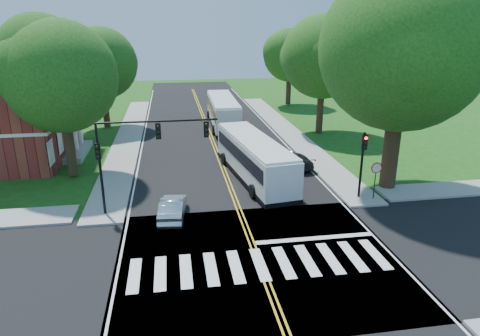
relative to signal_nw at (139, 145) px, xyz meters
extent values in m
plane|color=#1D4611|center=(5.86, -6.43, -4.38)|extent=(140.00, 140.00, 0.00)
cube|color=black|center=(5.86, 11.57, -4.37)|extent=(14.00, 96.00, 0.01)
cube|color=black|center=(5.86, -6.43, -4.37)|extent=(60.00, 12.00, 0.01)
cube|color=gold|center=(5.86, 15.57, -4.36)|extent=(0.36, 70.00, 0.01)
cube|color=silver|center=(-0.94, 15.57, -4.36)|extent=(0.12, 70.00, 0.01)
cube|color=silver|center=(12.66, 15.57, -4.36)|extent=(0.12, 70.00, 0.01)
cube|color=silver|center=(5.86, -6.93, -4.36)|extent=(12.60, 3.00, 0.01)
cube|color=silver|center=(9.36, -4.83, -4.36)|extent=(6.60, 0.40, 0.01)
cube|color=gray|center=(-2.44, 18.57, -4.30)|extent=(2.60, 40.00, 0.15)
cube|color=gray|center=(14.16, 18.57, -4.30)|extent=(2.60, 40.00, 0.15)
cylinder|color=#321C14|center=(16.86, 1.57, -1.23)|extent=(1.10, 1.10, 6.00)
sphere|color=#367021|center=(16.86, 1.57, 5.28)|extent=(10.80, 10.80, 10.80)
cylinder|color=#321C14|center=(-5.64, 7.57, -1.83)|extent=(0.70, 0.70, 4.80)
sphere|color=#367021|center=(-5.64, 7.57, 3.17)|extent=(8.00, 8.00, 8.00)
cylinder|color=#321C14|center=(-5.14, 23.57, -2.03)|extent=(0.70, 0.70, 4.40)
sphere|color=#367021|center=(-5.14, 23.57, 2.64)|extent=(7.60, 7.60, 7.60)
cylinder|color=#321C14|center=(17.36, 17.57, -1.73)|extent=(0.70, 0.70, 5.00)
sphere|color=#367021|center=(17.36, 17.57, 3.50)|extent=(8.40, 8.40, 8.40)
cylinder|color=#321C14|center=(18.36, 33.57, -2.03)|extent=(0.70, 0.70, 4.40)
sphere|color=#367021|center=(18.36, 33.57, 2.51)|extent=(7.20, 7.20, 7.20)
cube|color=silver|center=(-6.54, 13.57, 0.02)|extent=(1.40, 6.00, 0.45)
cube|color=gray|center=(-6.54, 13.57, -4.13)|extent=(1.80, 6.00, 0.50)
cylinder|color=silver|center=(-6.54, 11.37, -2.28)|extent=(0.50, 0.50, 4.20)
cylinder|color=silver|center=(-6.54, 13.57, -2.28)|extent=(0.50, 0.50, 4.20)
cylinder|color=silver|center=(-6.54, 15.77, -2.28)|extent=(0.50, 0.50, 4.20)
cylinder|color=black|center=(-2.34, 0.07, -1.93)|extent=(0.16, 0.16, 4.60)
cube|color=black|center=(-2.34, -0.08, -0.23)|extent=(0.30, 0.22, 0.95)
sphere|color=black|center=(-2.34, -0.22, 0.07)|extent=(0.18, 0.18, 0.18)
cylinder|color=black|center=(1.16, 0.07, 1.37)|extent=(7.00, 0.12, 0.12)
cube|color=black|center=(1.16, -0.08, 0.82)|extent=(0.30, 0.22, 0.95)
cube|color=black|center=(3.96, -0.08, 0.82)|extent=(0.30, 0.22, 0.95)
cylinder|color=black|center=(14.06, 0.07, -2.03)|extent=(0.16, 0.16, 4.40)
cube|color=black|center=(14.06, -0.08, -0.43)|extent=(0.30, 0.22, 0.95)
sphere|color=#FF0A05|center=(14.06, -0.22, -0.13)|extent=(0.18, 0.18, 0.18)
cylinder|color=black|center=(14.86, -0.43, -3.13)|extent=(0.06, 0.06, 2.20)
cylinder|color=#A50A07|center=(14.86, -0.46, -2.08)|extent=(0.76, 0.04, 0.76)
cube|color=silver|center=(7.88, 5.00, -2.82)|extent=(4.11, 11.99, 2.74)
cube|color=black|center=(7.88, 5.00, -2.32)|extent=(4.07, 11.19, 0.95)
cube|color=black|center=(7.08, 10.88, -2.47)|extent=(2.43, 0.43, 1.59)
cube|color=orange|center=(7.08, 10.88, -1.58)|extent=(1.69, 0.33, 0.32)
cube|color=black|center=(7.88, 5.00, -4.04)|extent=(4.17, 12.10, 0.30)
cube|color=silver|center=(7.88, 5.00, -1.40)|extent=(4.01, 11.64, 0.22)
cylinder|color=black|center=(8.64, 9.03, -3.89)|extent=(0.45, 0.99, 0.96)
cylinder|color=black|center=(6.07, 8.68, -3.89)|extent=(0.45, 0.99, 0.96)
cylinder|color=black|center=(9.65, 1.62, -3.89)|extent=(0.45, 0.99, 0.96)
cylinder|color=black|center=(7.08, 1.27, -3.89)|extent=(0.45, 0.99, 0.96)
cube|color=silver|center=(7.68, 22.29, -2.77)|extent=(2.87, 12.21, 2.83)
cube|color=black|center=(7.68, 22.29, -2.25)|extent=(2.92, 11.36, 0.98)
cube|color=black|center=(7.80, 28.43, -2.41)|extent=(2.52, 0.15, 1.65)
cube|color=orange|center=(7.80, 28.43, -1.48)|extent=(1.75, 0.13, 0.33)
cube|color=black|center=(7.68, 22.29, -4.03)|extent=(2.92, 12.31, 0.31)
cube|color=silver|center=(7.68, 22.29, -1.30)|extent=(2.81, 11.85, 0.23)
cylinder|color=black|center=(9.10, 26.29, -3.87)|extent=(0.35, 1.00, 0.99)
cylinder|color=black|center=(6.42, 26.34, -3.87)|extent=(0.35, 1.00, 0.99)
cylinder|color=black|center=(8.95, 18.56, -3.87)|extent=(0.35, 1.00, 0.99)
cylinder|color=black|center=(6.27, 18.61, -3.87)|extent=(0.35, 1.00, 0.99)
imported|color=silver|center=(1.74, -1.00, -3.71)|extent=(1.82, 4.12, 1.32)
imported|color=#A3A5AA|center=(10.86, 9.15, -3.78)|extent=(3.00, 4.60, 1.18)
imported|color=black|center=(11.67, 7.08, -3.80)|extent=(2.60, 4.21, 1.14)
camera|label=1|loc=(1.96, -24.75, 6.88)|focal=32.00mm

